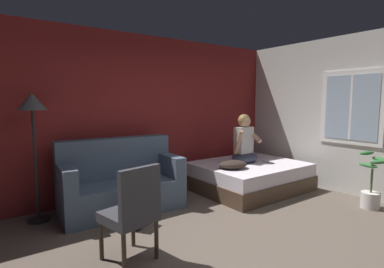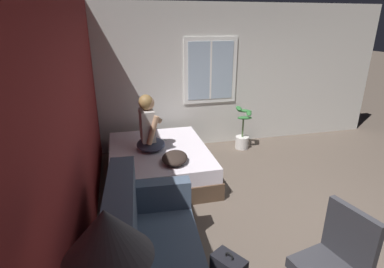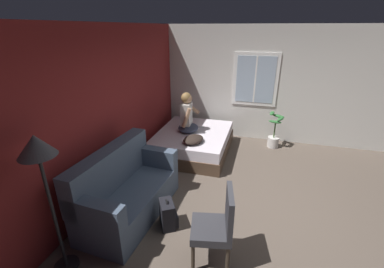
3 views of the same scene
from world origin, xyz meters
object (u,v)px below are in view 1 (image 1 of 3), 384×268
floor_lamp (33,114)px  potted_plant (371,188)px  couch (121,183)px  person_seated (244,143)px  bed (249,176)px  backpack (135,212)px  side_chair (132,210)px  throw_pillow (233,164)px  cell_phone (265,162)px

floor_lamp → potted_plant: 4.87m
couch → potted_plant: size_ratio=2.06×
couch → floor_lamp: 1.51m
person_seated → potted_plant: (0.74, -1.89, -0.53)m
bed → backpack: 2.41m
side_chair → person_seated: bearing=23.3°
person_seated → throw_pillow: size_ratio=1.82×
bed → cell_phone: size_ratio=13.17×
person_seated → side_chair: bearing=-156.7°
side_chair → throw_pillow: size_ratio=2.04×
potted_plant → side_chair: bearing=168.8°
backpack → potted_plant: bearing=-24.8°
bed → side_chair: 2.97m
side_chair → throw_pillow: 2.39m
throw_pillow → floor_lamp: size_ratio=0.28×
potted_plant → backpack: bearing=155.2°
backpack → throw_pillow: bearing=4.4°
bed → person_seated: bearing=86.0°
cell_phone → person_seated: bearing=137.5°
couch → person_seated: (2.30, -0.26, 0.44)m
couch → cell_phone: couch is taller
cell_phone → potted_plant: potted_plant is taller
side_chair → backpack: size_ratio=2.14×
floor_lamp → bed: bearing=-10.5°
bed → couch: couch is taller
couch → backpack: couch is taller
bed → side_chair: (-2.76, -1.06, 0.30)m
bed → cell_phone: (0.32, -0.10, 0.25)m
couch → bed: bearing=-9.8°
throw_pillow → backpack: bearing=-175.6°
bed → floor_lamp: size_ratio=1.12×
backpack → person_seated: bearing=10.3°
cell_phone → bed: bearing=157.3°
person_seated → backpack: (-2.40, -0.43, -0.64)m
bed → couch: size_ratio=1.08×
floor_lamp → potted_plant: bearing=-30.1°
floor_lamp → throw_pillow: bearing=-15.5°
cell_phone → backpack: bearing=179.2°
person_seated → potted_plant: size_ratio=1.03×
side_chair → floor_lamp: floor_lamp is taller
couch → backpack: bearing=-98.4°
side_chair → person_seated: person_seated is taller
throw_pillow → floor_lamp: floor_lamp is taller
couch → side_chair: couch is taller
backpack → potted_plant: potted_plant is taller
couch → backpack: size_ratio=3.82×
bed → side_chair: size_ratio=1.93×
couch → cell_phone: (2.60, -0.49, 0.09)m
backpack → cell_phone: cell_phone is taller
floor_lamp → backpack: bearing=-43.6°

